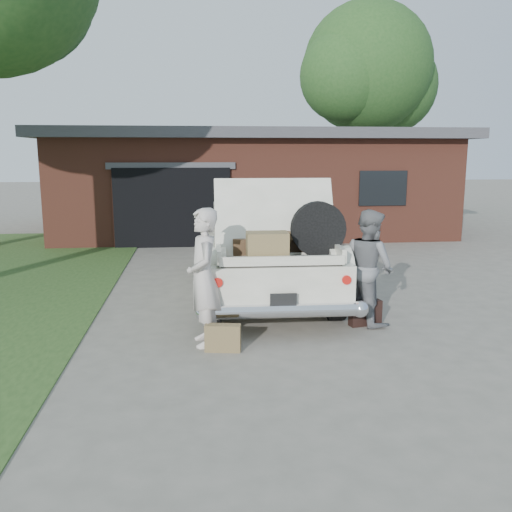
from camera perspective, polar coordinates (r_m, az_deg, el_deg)
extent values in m
plane|color=gray|center=(7.66, 0.51, -8.95)|extent=(90.00, 90.00, 0.00)
cube|color=brown|center=(18.78, -0.69, 7.44)|extent=(12.00, 7.00, 3.00)
cube|color=#4C4C51|center=(18.76, -0.70, 12.48)|extent=(12.80, 7.80, 0.30)
cube|color=black|center=(15.29, -8.77, 5.06)|extent=(3.20, 0.30, 2.20)
cube|color=#4C4C51|center=(15.15, -8.91, 9.37)|extent=(3.50, 0.12, 0.18)
cube|color=black|center=(16.09, 13.20, 6.97)|extent=(1.40, 0.08, 1.00)
cylinder|color=#38281E|center=(26.35, 11.30, 10.53)|extent=(0.44, 0.44, 5.15)
sphere|color=#345925|center=(26.63, 11.62, 18.86)|extent=(5.88, 5.88, 5.88)
sphere|color=#345925|center=(27.51, 13.91, 16.96)|extent=(4.41, 4.41, 4.41)
sphere|color=#345925|center=(25.54, 9.47, 18.25)|extent=(4.11, 4.11, 4.11)
cube|color=white|center=(10.17, 0.74, -0.03)|extent=(2.20, 5.50, 0.71)
cube|color=#AEA799|center=(10.39, 0.57, 3.71)|extent=(1.85, 2.22, 0.57)
cube|color=black|center=(11.42, 0.06, 4.24)|extent=(1.69, 0.13, 0.48)
cube|color=black|center=(9.37, 1.18, 2.80)|extent=(1.69, 0.13, 0.48)
cylinder|color=black|center=(8.38, -4.54, -4.66)|extent=(0.26, 0.73, 0.72)
cylinder|color=black|center=(8.61, 8.37, -4.32)|extent=(0.26, 0.73, 0.72)
cylinder|color=black|center=(12.00, -4.72, 0.04)|extent=(0.26, 0.73, 0.72)
cylinder|color=black|center=(12.16, 4.36, 0.19)|extent=(0.26, 0.73, 0.72)
cylinder|color=silver|center=(7.54, 2.87, -5.80)|extent=(2.24, 0.25, 0.20)
cylinder|color=#A5140F|center=(7.44, -4.03, -2.74)|extent=(0.13, 0.11, 0.13)
cylinder|color=#A5140F|center=(7.68, 9.45, -2.43)|extent=(0.13, 0.11, 0.13)
cube|color=black|center=(7.47, 2.90, -4.65)|extent=(0.37, 0.03, 0.19)
cube|color=black|center=(8.07, 2.22, -0.14)|extent=(1.72, 1.24, 0.04)
cube|color=white|center=(7.99, -3.99, 0.52)|extent=(0.09, 1.20, 0.20)
cube|color=white|center=(8.21, 8.28, 0.71)|extent=(0.09, 1.20, 0.20)
cube|color=white|center=(7.48, 2.80, -0.51)|extent=(1.75, 0.11, 0.13)
cube|color=white|center=(8.29, 1.98, 4.19)|extent=(1.85, 0.66, 1.13)
cube|color=#513822|center=(8.27, 0.17, 1.16)|extent=(0.78, 0.52, 0.25)
cube|color=olive|center=(7.69, 1.19, 1.02)|extent=(0.60, 0.40, 0.41)
cube|color=black|center=(8.32, 2.79, 1.12)|extent=(0.74, 0.49, 0.23)
cube|color=brown|center=(8.25, 2.95, 2.17)|extent=(0.45, 0.30, 0.15)
cylinder|color=black|center=(8.05, 6.56, 2.85)|extent=(0.82, 0.19, 0.81)
imported|color=beige|center=(7.33, -5.56, -2.27)|extent=(0.54, 0.74, 1.88)
imported|color=slate|center=(8.43, 11.80, -1.13)|extent=(0.94, 1.04, 1.76)
cube|color=olive|center=(7.25, -3.51, -8.60)|extent=(0.49, 0.23, 0.37)
cube|color=black|center=(8.45, 11.43, -5.90)|extent=(0.52, 0.25, 0.38)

